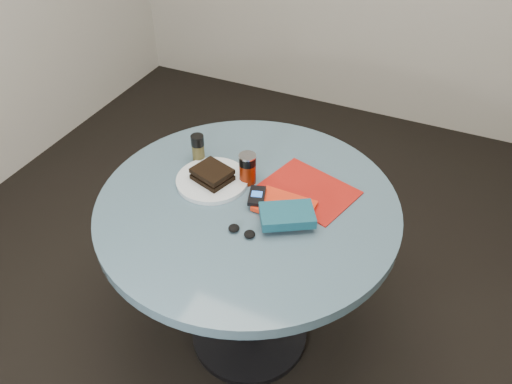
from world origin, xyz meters
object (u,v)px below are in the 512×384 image
at_px(table, 248,236).
at_px(red_book, 285,206).
at_px(soda_can, 248,169).
at_px(mp3_player, 257,196).
at_px(magazine, 309,190).
at_px(sandwich, 212,174).
at_px(headphones, 242,231).
at_px(novel, 287,215).
at_px(pepper_grinder, 198,148).
at_px(plate, 212,180).

bearing_deg(table, red_book, 6.83).
distance_m(soda_can, mp3_player, 0.12).
xyz_separation_m(soda_can, red_book, (0.17, -0.08, -0.04)).
bearing_deg(red_book, magazine, 73.25).
distance_m(sandwich, headphones, 0.27).
bearing_deg(magazine, headphones, -95.98).
distance_m(red_book, novel, 0.07).
relative_size(sandwich, soda_can, 1.32).
height_order(red_book, novel, novel).
distance_m(pepper_grinder, novel, 0.45).
xyz_separation_m(pepper_grinder, novel, (0.41, -0.18, -0.02)).
height_order(plate, mp3_player, mp3_player).
bearing_deg(pepper_grinder, table, -27.12).
relative_size(novel, mp3_player, 1.64).
bearing_deg(red_book, soda_can, 156.43).
height_order(table, pepper_grinder, pepper_grinder).
height_order(table, headphones, headphones).
relative_size(magazine, headphones, 3.20).
bearing_deg(plate, mp3_player, -10.54).
height_order(sandwich, magazine, sandwich).
height_order(table, soda_can, soda_can).
distance_m(mp3_player, headphones, 0.15).
bearing_deg(novel, red_book, 87.44).
bearing_deg(magazine, mp3_player, -119.72).
relative_size(mp3_player, headphones, 1.10).
bearing_deg(plate, magazine, 16.30).
bearing_deg(plate, red_book, -5.43).
relative_size(magazine, novel, 1.78).
height_order(red_book, headphones, red_book).
height_order(plate, magazine, plate).
height_order(sandwich, headphones, sandwich).
relative_size(table, headphones, 10.85).
bearing_deg(table, magazine, 39.31).
distance_m(soda_can, magazine, 0.22).
relative_size(plate, red_book, 1.34).
height_order(table, plate, plate).
xyz_separation_m(magazine, mp3_player, (-0.13, -0.13, 0.03)).
height_order(sandwich, soda_can, soda_can).
bearing_deg(table, mp3_player, 13.46).
xyz_separation_m(soda_can, magazine, (0.21, 0.04, -0.05)).
distance_m(table, magazine, 0.27).
bearing_deg(pepper_grinder, sandwich, -41.28).
height_order(soda_can, pepper_grinder, soda_can).
bearing_deg(table, plate, 164.96).
relative_size(table, pepper_grinder, 9.41).
xyz_separation_m(red_book, mp3_player, (-0.09, -0.01, 0.02)).
relative_size(table, novel, 6.04).
bearing_deg(mp3_player, sandwich, 170.34).
distance_m(table, soda_can, 0.24).
height_order(plate, pepper_grinder, pepper_grinder).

